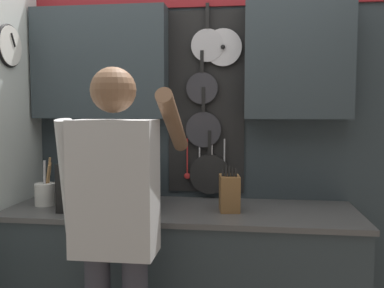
{
  "coord_description": "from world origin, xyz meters",
  "views": [
    {
      "loc": [
        0.38,
        -2.44,
        1.51
      ],
      "look_at": [
        0.03,
        0.22,
        1.28
      ],
      "focal_mm": 40.0,
      "sensor_mm": 36.0,
      "label": 1
    }
  ],
  "objects": [
    {
      "name": "base_cabinet_counter",
      "position": [
        0.0,
        -0.0,
        0.46
      ],
      "size": [
        2.04,
        0.67,
        0.92
      ],
      "color": "#2D383D",
      "rests_on": "ground_plane"
    },
    {
      "name": "back_wall_unit",
      "position": [
        -0.01,
        0.3,
        1.47
      ],
      "size": [
        2.61,
        0.2,
        2.43
      ],
      "color": "#2D383D",
      "rests_on": "ground_plane"
    },
    {
      "name": "microwave",
      "position": [
        -0.42,
        -0.03,
        1.06
      ],
      "size": [
        0.51,
        0.39,
        0.28
      ],
      "color": "black",
      "rests_on": "base_cabinet_counter"
    },
    {
      "name": "knife_block",
      "position": [
        0.28,
        -0.03,
        1.02
      ],
      "size": [
        0.13,
        0.16,
        0.27
      ],
      "color": "brown",
      "rests_on": "base_cabinet_counter"
    },
    {
      "name": "utensil_crock",
      "position": [
        -0.83,
        -0.03,
        0.99
      ],
      "size": [
        0.12,
        0.12,
        0.29
      ],
      "color": "white",
      "rests_on": "base_cabinet_counter"
    },
    {
      "name": "person",
      "position": [
        -0.22,
        -0.56,
        1.01
      ],
      "size": [
        0.54,
        0.62,
        1.69
      ],
      "color": "#383842",
      "rests_on": "ground_plane"
    }
  ]
}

